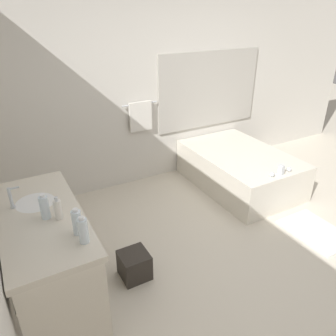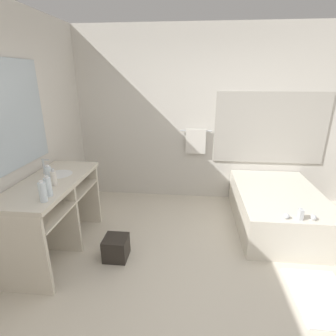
{
  "view_description": "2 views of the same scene",
  "coord_description": "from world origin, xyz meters",
  "px_view_note": "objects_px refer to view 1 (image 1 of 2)",
  "views": [
    {
      "loc": [
        -2.03,
        -1.75,
        2.33
      ],
      "look_at": [
        -0.49,
        1.04,
        0.74
      ],
      "focal_mm": 35.0,
      "sensor_mm": 36.0,
      "label": 1
    },
    {
      "loc": [
        -0.34,
        -1.97,
        1.98
      ],
      "look_at": [
        -0.66,
        1.23,
        0.84
      ],
      "focal_mm": 28.0,
      "sensor_mm": 36.0,
      "label": 2
    }
  ],
  "objects_px": {
    "waste_bin": "(134,265)",
    "bathtub": "(239,168)",
    "water_bottle_1": "(83,230)",
    "water_bottle_2": "(45,207)",
    "water_bottle_3": "(77,222)",
    "soap_dispenser": "(58,209)"
  },
  "relations": [
    {
      "from": "waste_bin",
      "to": "bathtub",
      "type": "bearing_deg",
      "value": 24.34
    },
    {
      "from": "water_bottle_1",
      "to": "water_bottle_2",
      "type": "bearing_deg",
      "value": 112.57
    },
    {
      "from": "water_bottle_2",
      "to": "water_bottle_3",
      "type": "bearing_deg",
      "value": -61.89
    },
    {
      "from": "water_bottle_2",
      "to": "soap_dispenser",
      "type": "height_order",
      "value": "water_bottle_2"
    },
    {
      "from": "bathtub",
      "to": "water_bottle_2",
      "type": "relative_size",
      "value": 8.11
    },
    {
      "from": "bathtub",
      "to": "soap_dispenser",
      "type": "distance_m",
      "value": 2.86
    },
    {
      "from": "water_bottle_2",
      "to": "water_bottle_3",
      "type": "xyz_separation_m",
      "value": [
        0.16,
        -0.3,
        0.0
      ]
    },
    {
      "from": "waste_bin",
      "to": "soap_dispenser",
      "type": "bearing_deg",
      "value": -176.13
    },
    {
      "from": "soap_dispenser",
      "to": "waste_bin",
      "type": "xyz_separation_m",
      "value": [
        0.59,
        0.04,
        -0.84
      ]
    },
    {
      "from": "soap_dispenser",
      "to": "bathtub",
      "type": "bearing_deg",
      "value": 20.06
    },
    {
      "from": "bathtub",
      "to": "soap_dispenser",
      "type": "relative_size",
      "value": 8.88
    },
    {
      "from": "water_bottle_1",
      "to": "waste_bin",
      "type": "xyz_separation_m",
      "value": [
        0.5,
        0.4,
        -0.86
      ]
    },
    {
      "from": "water_bottle_1",
      "to": "water_bottle_3",
      "type": "height_order",
      "value": "same"
    },
    {
      "from": "water_bottle_1",
      "to": "water_bottle_3",
      "type": "relative_size",
      "value": 1.0
    },
    {
      "from": "water_bottle_2",
      "to": "soap_dispenser",
      "type": "relative_size",
      "value": 1.09
    },
    {
      "from": "soap_dispenser",
      "to": "water_bottle_1",
      "type": "bearing_deg",
      "value": -76.23
    },
    {
      "from": "water_bottle_1",
      "to": "water_bottle_2",
      "type": "xyz_separation_m",
      "value": [
        -0.17,
        0.41,
        -0.0
      ]
    },
    {
      "from": "bathtub",
      "to": "waste_bin",
      "type": "bearing_deg",
      "value": -155.66
    },
    {
      "from": "water_bottle_1",
      "to": "water_bottle_2",
      "type": "height_order",
      "value": "same"
    },
    {
      "from": "bathtub",
      "to": "waste_bin",
      "type": "relative_size",
      "value": 6.23
    },
    {
      "from": "bathtub",
      "to": "water_bottle_2",
      "type": "height_order",
      "value": "water_bottle_2"
    },
    {
      "from": "water_bottle_1",
      "to": "soap_dispenser",
      "type": "xyz_separation_m",
      "value": [
        -0.09,
        0.36,
        -0.01
      ]
    }
  ]
}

